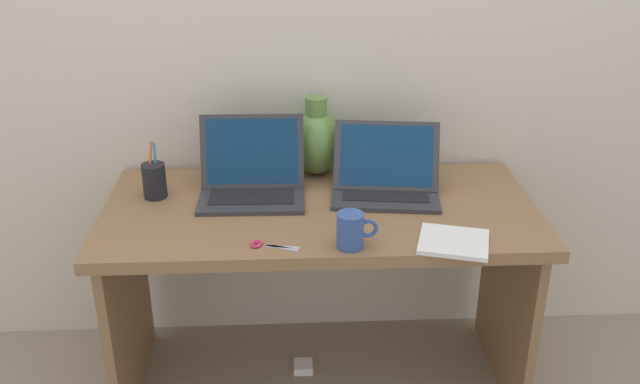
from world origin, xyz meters
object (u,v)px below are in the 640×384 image
Objects in this scene: laptop_right at (386,176)px; scissors at (266,245)px; power_brick at (303,367)px; laptop_left at (252,175)px; green_vase at (316,141)px; notebook_stack at (454,242)px; pen_cup at (154,180)px; coffee_mug at (351,230)px.

scissors is at bearing -138.37° from laptop_right.
laptop_right is 5.41× the size of power_brick.
green_vase is (0.22, 0.16, 0.05)m from laptop_left.
laptop_left is 0.28m from green_vase.
notebook_stack is at bearing -67.48° from laptop_right.
laptop_right is at bearing -1.36° from laptop_left.
green_vase is at bearing 17.76° from pen_cup.
notebook_stack is 0.99m from pen_cup.
laptop_left is 0.32m from pen_cup.
laptop_left is at bearing -143.20° from green_vase.
coffee_mug reaches higher than power_brick.
pen_cup is 2.69× the size of power_brick.
laptop_left is 0.71m from notebook_stack.
laptop_right is 0.40m from notebook_stack.
green_vase reaches higher than laptop_right.
pen_cup is (-0.32, -0.01, -0.01)m from laptop_left.
coffee_mug is 0.25m from scissors.
pen_cup is (-0.92, 0.37, 0.05)m from notebook_stack.
pen_cup is 0.51m from scissors.
laptop_right is 0.29m from green_vase.
laptop_left reaches higher than power_brick.
notebook_stack is 1.64× the size of coffee_mug.
power_brick is at bearing -105.59° from green_vase.
coffee_mug is (-0.30, -0.00, 0.05)m from notebook_stack.
laptop_right reaches higher than power_brick.
coffee_mug reaches higher than scissors.
coffee_mug is 0.82m from power_brick.
notebook_stack is 0.30m from coffee_mug.
laptop_right is 1.35× the size of green_vase.
scissors is at bearing 176.71° from coffee_mug.
green_vase reaches higher than power_brick.
laptop_left is 1.24× the size of green_vase.
laptop_left reaches higher than notebook_stack.
notebook_stack is at bearing -21.76° from pen_cup.
scissors is 2.09× the size of power_brick.
green_vase is at bearing 124.86° from notebook_stack.
coffee_mug is 0.72m from pen_cup.
power_brick is at bearing -172.11° from laptop_right.
laptop_right reaches higher than coffee_mug.
coffee_mug is (0.30, -0.37, -0.01)m from laptop_left.
power_brick is (-0.28, -0.04, -0.75)m from laptop_right.
laptop_left is 0.92× the size of laptop_right.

